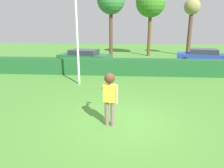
% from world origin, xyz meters
% --- Properties ---
extents(ground_plane, '(60.00, 60.00, 0.00)m').
position_xyz_m(ground_plane, '(0.00, 0.00, 0.00)').
color(ground_plane, '#4B8833').
extents(person, '(0.55, 0.80, 1.79)m').
position_xyz_m(person, '(-0.40, -0.32, 1.14)').
color(person, '#776355').
rests_on(person, ground).
extents(frisbee, '(0.22, 0.22, 0.09)m').
position_xyz_m(frisbee, '(-0.58, 0.51, 1.36)').
color(frisbee, orange).
extents(lamppost, '(0.24, 0.24, 6.39)m').
position_xyz_m(lamppost, '(-2.56, 4.61, 3.51)').
color(lamppost, silver).
rests_on(lamppost, ground).
extents(hedge_row, '(25.85, 0.90, 1.05)m').
position_xyz_m(hedge_row, '(0.00, 7.12, 0.53)').
color(hedge_row, '#1F562A').
rests_on(hedge_row, ground).
extents(parked_car_green, '(4.45, 2.48, 1.25)m').
position_xyz_m(parked_car_green, '(-3.47, 10.48, 0.69)').
color(parked_car_green, '#1E6633').
rests_on(parked_car_green, ground).
extents(parked_car_blue, '(4.47, 2.56, 1.25)m').
position_xyz_m(parked_car_blue, '(6.50, 11.77, 0.69)').
color(parked_car_blue, '#263FA5').
rests_on(parked_car_blue, ground).
extents(maple_tree, '(2.43, 2.43, 6.50)m').
position_xyz_m(maple_tree, '(-1.42, 12.78, 5.20)').
color(maple_tree, brown).
rests_on(maple_tree, ground).
extents(willow_tree, '(2.99, 2.99, 6.89)m').
position_xyz_m(willow_tree, '(2.31, 16.14, 5.34)').
color(willow_tree, brown).
rests_on(willow_tree, ground).
extents(bare_elm_tree, '(1.61, 1.61, 5.78)m').
position_xyz_m(bare_elm_tree, '(6.54, 16.57, 4.56)').
color(bare_elm_tree, brown).
rests_on(bare_elm_tree, ground).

